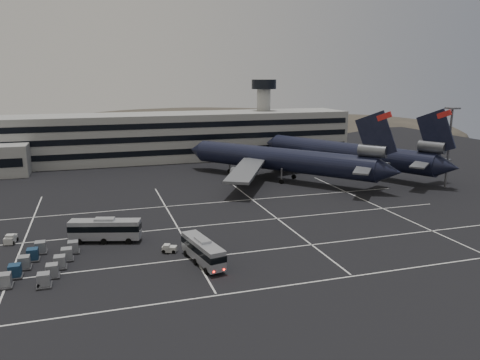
# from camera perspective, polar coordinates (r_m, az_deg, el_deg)

# --- Properties ---
(ground) EXTENTS (260.00, 260.00, 0.00)m
(ground) POSITION_cam_1_polar(r_m,az_deg,el_deg) (77.44, -2.64, -6.36)
(ground) COLOR black
(ground) RESTS_ON ground
(lane_markings) EXTENTS (90.00, 55.62, 0.01)m
(lane_markings) POSITION_cam_1_polar(r_m,az_deg,el_deg) (78.33, -2.10, -6.13)
(lane_markings) COLOR silver
(lane_markings) RESTS_ON ground
(terminal) EXTENTS (125.00, 26.00, 24.00)m
(terminal) POSITION_cam_1_polar(r_m,az_deg,el_deg) (144.03, -11.10, 5.08)
(terminal) COLOR gray
(terminal) RESTS_ON ground
(hills) EXTENTS (352.00, 180.00, 44.00)m
(hills) POSITION_cam_1_polar(r_m,az_deg,el_deg) (246.45, -8.70, 3.74)
(hills) COLOR #38332B
(hills) RESTS_ON ground
(lightpole_right) EXTENTS (2.40, 2.40, 18.28)m
(lightpole_right) POSITION_cam_1_polar(r_m,az_deg,el_deg) (115.78, 24.22, 4.88)
(lightpole_right) COLOR slate
(lightpole_right) RESTS_ON ground
(trijet_main) EXTENTS (41.11, 48.13, 18.08)m
(trijet_main) POSITION_cam_1_polar(r_m,az_deg,el_deg) (114.36, 5.24, 2.52)
(trijet_main) COLOR black
(trijet_main) RESTS_ON ground
(trijet_far) EXTENTS (33.31, 53.54, 18.08)m
(trijet_far) POSITION_cam_1_polar(r_m,az_deg,el_deg) (125.88, 13.22, 3.24)
(trijet_far) COLOR black
(trijet_far) RESTS_ON ground
(bus_near) EXTENTS (4.23, 10.29, 3.54)m
(bus_near) POSITION_cam_1_polar(r_m,az_deg,el_deg) (64.57, -4.56, -8.49)
(bus_near) COLOR #9FA2A8
(bus_near) RESTS_ON ground
(bus_far) EXTENTS (11.07, 5.35, 3.81)m
(bus_far) POSITION_cam_1_polar(r_m,az_deg,el_deg) (75.30, -16.12, -5.74)
(bus_far) COLOR #9FA2A8
(bus_far) RESTS_ON ground
(tug_a) EXTENTS (1.87, 2.66, 1.57)m
(tug_a) POSITION_cam_1_polar(r_m,az_deg,el_deg) (80.21, -26.20, -6.49)
(tug_a) COLOR #BCBCB7
(tug_a) RESTS_ON ground
(tug_b) EXTENTS (2.34, 1.94, 1.31)m
(tug_b) POSITION_cam_1_polar(r_m,az_deg,el_deg) (69.43, -8.53, -8.26)
(tug_b) COLOR #BCBCB7
(tug_b) RESTS_ON ground
(uld_cluster) EXTENTS (9.81, 14.56, 1.73)m
(uld_cluster) POSITION_cam_1_polar(r_m,az_deg,el_deg) (68.44, -22.99, -9.23)
(uld_cluster) COLOR #2D2D30
(uld_cluster) RESTS_ON ground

